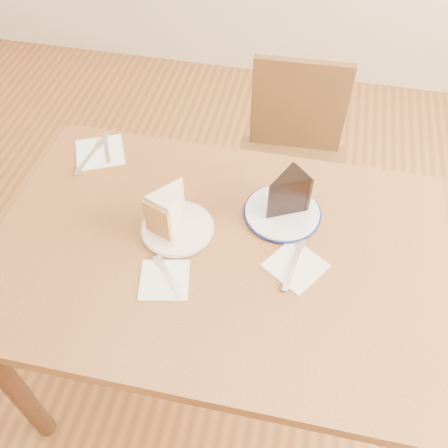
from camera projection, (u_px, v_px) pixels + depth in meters
The scene contains 14 objects.
ground at pixel (219, 368), 1.89m from camera, with size 4.00×4.00×0.00m, color #543116.
table at pixel (217, 270), 1.39m from camera, with size 1.20×0.80×0.75m.
chair_far at pixel (291, 167), 1.92m from camera, with size 0.44×0.44×0.85m.
plate_cream at pixel (178, 229), 1.35m from camera, with size 0.19×0.19×0.01m, color white.
plate_navy at pixel (282, 213), 1.39m from camera, with size 0.21×0.21×0.01m, color white.
carrot_cake at pixel (172, 207), 1.32m from camera, with size 0.08×0.11×0.11m, color #F2E4C7, non-canonical shape.
chocolate_cake at pixel (283, 196), 1.34m from camera, with size 0.08×0.11×0.11m, color black, non-canonical shape.
napkin_cream at pixel (164, 280), 1.25m from camera, with size 0.12×0.12×0.00m, color white.
napkin_navy at pixel (295, 266), 1.28m from camera, with size 0.13×0.13×0.00m, color white.
napkin_spare at pixel (100, 152), 1.55m from camera, with size 0.14×0.14×0.00m, color white.
fork_cream at pixel (169, 276), 1.25m from camera, with size 0.01×0.14×0.00m, color silver.
knife_navy at pixel (293, 265), 1.27m from camera, with size 0.02×0.17×0.00m, color silver.
fork_spare at pixel (107, 149), 1.56m from camera, with size 0.01×0.14×0.00m, color silver.
knife_spare at pixel (89, 158), 1.53m from camera, with size 0.01×0.16×0.00m, color silver.
Camera 1 is at (0.18, -0.77, 1.80)m, focal length 40.00 mm.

